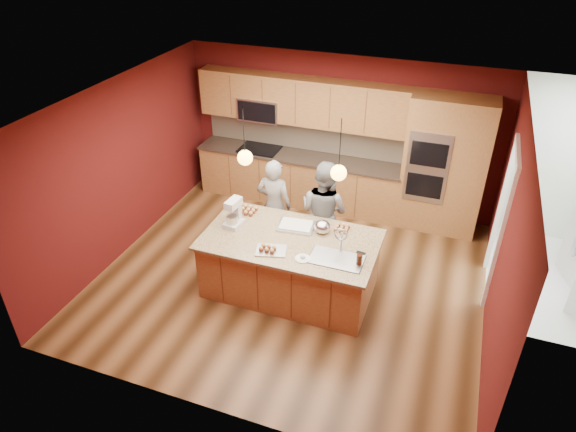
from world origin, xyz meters
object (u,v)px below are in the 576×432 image
at_px(island, 291,264).
at_px(person_left, 274,205).
at_px(mixing_bowl, 322,227).
at_px(person_right, 324,212).
at_px(stand_mixer, 234,214).

height_order(island, person_left, person_left).
bearing_deg(mixing_bowl, person_right, 104.27).
relative_size(person_left, person_right, 0.94).
distance_m(stand_mixer, mixing_bowl, 1.26).
relative_size(island, stand_mixer, 5.87).
bearing_deg(stand_mixer, person_left, 79.72).
bearing_deg(person_right, person_left, 20.40).
bearing_deg(person_left, person_right, 179.69).
bearing_deg(island, mixing_bowl, 40.68).
bearing_deg(stand_mixer, person_right, 45.77).
bearing_deg(stand_mixer, island, 2.95).
distance_m(person_left, person_right, 0.81).
bearing_deg(person_left, island, 123.22).
relative_size(person_left, stand_mixer, 3.79).
relative_size(person_right, mixing_bowl, 7.23).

